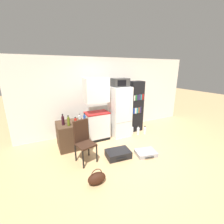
{
  "coord_description": "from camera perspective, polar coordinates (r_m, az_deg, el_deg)",
  "views": [
    {
      "loc": [
        -2.15,
        -2.76,
        2.17
      ],
      "look_at": [
        -0.35,
        0.85,
        0.98
      ],
      "focal_mm": 24.0,
      "sensor_mm": 36.0,
      "label": 1
    }
  ],
  "objects": [
    {
      "name": "chair",
      "position": [
        3.65,
        -10.92,
        -9.71
      ],
      "size": [
        0.48,
        0.49,
        1.01
      ],
      "rotation": [
        0.0,
        0.0,
        0.24
      ],
      "color": "black",
      "rests_on": "ground_plane"
    },
    {
      "name": "bottle_blue_soda",
      "position": [
        4.12,
        -10.41,
        -2.74
      ],
      "size": [
        0.07,
        0.07,
        0.3
      ],
      "color": "#1E47A3",
      "rests_on": "side_table"
    },
    {
      "name": "water_bottle_front",
      "position": [
        5.28,
        12.35,
        -6.87
      ],
      "size": [
        0.09,
        0.09,
        0.28
      ],
      "color": "silver",
      "rests_on": "ground_plane"
    },
    {
      "name": "handbag",
      "position": [
        3.18,
        -5.81,
        -23.81
      ],
      "size": [
        0.36,
        0.2,
        0.33
      ],
      "color": "#33190F",
      "rests_on": "ground_plane"
    },
    {
      "name": "bottle_clear_short",
      "position": [
        4.55,
        -12.25,
        -1.84
      ],
      "size": [
        0.08,
        0.08,
        0.15
      ],
      "color": "silver",
      "rests_on": "side_table"
    },
    {
      "name": "wall_back",
      "position": [
        5.39,
        -0.21,
        6.63
      ],
      "size": [
        6.4,
        0.1,
        2.52
      ],
      "color": "white",
      "rests_on": "ground_plane"
    },
    {
      "name": "kitchen_hutch",
      "position": [
        4.58,
        -5.81,
        0.08
      ],
      "size": [
        0.71,
        0.5,
        1.91
      ],
      "color": "silver",
      "rests_on": "ground_plane"
    },
    {
      "name": "refrigerator",
      "position": [
        4.86,
        2.93,
        0.1
      ],
      "size": [
        0.6,
        0.63,
        1.62
      ],
      "color": "white",
      "rests_on": "ground_plane"
    },
    {
      "name": "microwave",
      "position": [
        4.68,
        3.1,
        11.17
      ],
      "size": [
        0.5,
        0.38,
        0.26
      ],
      "color": "#333333",
      "rests_on": "refrigerator"
    },
    {
      "name": "side_table",
      "position": [
        4.45,
        -15.15,
        -8.3
      ],
      "size": [
        0.76,
        0.73,
        0.71
      ],
      "color": "#422D1E",
      "rests_on": "ground_plane"
    },
    {
      "name": "water_bottle_back",
      "position": [
        5.18,
        9.93,
        -7.1
      ],
      "size": [
        0.09,
        0.09,
        0.31
      ],
      "color": "silver",
      "rests_on": "ground_plane"
    },
    {
      "name": "ground_plane",
      "position": [
        4.12,
        10.06,
        -15.69
      ],
      "size": [
        24.0,
        24.0,
        0.0
      ],
      "primitive_type": "plane",
      "color": "tan"
    },
    {
      "name": "bottle_olive_oil",
      "position": [
        4.08,
        -16.23,
        -3.45
      ],
      "size": [
        0.07,
        0.07,
        0.28
      ],
      "color": "#566619",
      "rests_on": "side_table"
    },
    {
      "name": "suitcase_small_flat",
      "position": [
        4.13,
        12.74,
        -14.96
      ],
      "size": [
        0.59,
        0.49,
        0.1
      ],
      "rotation": [
        0.0,
        0.0,
        -0.22
      ],
      "color": "#99999E",
      "rests_on": "ground_plane"
    },
    {
      "name": "bottle_wine_dark",
      "position": [
        4.18,
        -18.17,
        -3.05
      ],
      "size": [
        0.08,
        0.08,
        0.3
      ],
      "color": "black",
      "rests_on": "side_table"
    },
    {
      "name": "bookshelf",
      "position": [
        5.31,
        8.83,
        2.09
      ],
      "size": [
        0.48,
        0.37,
        1.75
      ],
      "color": "black",
      "rests_on": "ground_plane"
    },
    {
      "name": "suitcase_large_flat",
      "position": [
        3.93,
        2.35,
        -15.61
      ],
      "size": [
        0.63,
        0.49,
        0.17
      ],
      "rotation": [
        0.0,
        0.0,
        -0.1
      ],
      "color": "black",
      "rests_on": "ground_plane"
    },
    {
      "name": "bottle_ketchup_red",
      "position": [
        4.09,
        -13.7,
        -3.61
      ],
      "size": [
        0.07,
        0.07,
        0.22
      ],
      "color": "#AD1914",
      "rests_on": "side_table"
    },
    {
      "name": "water_bottle_middle",
      "position": [
        5.17,
        7.7,
        -7.0
      ],
      "size": [
        0.08,
        0.08,
        0.31
      ],
      "color": "silver",
      "rests_on": "ground_plane"
    }
  ]
}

